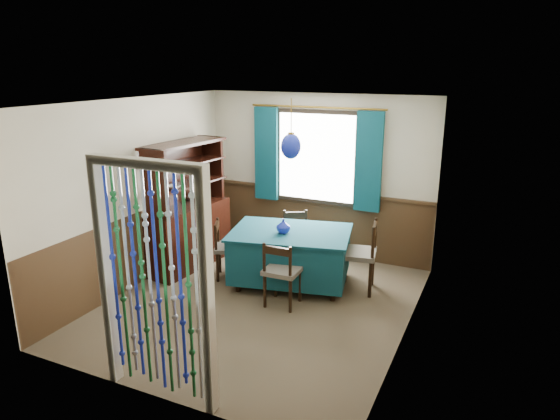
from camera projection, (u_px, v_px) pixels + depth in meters
The scene contains 22 objects.
floor at pixel (259, 304), 6.27m from camera, with size 4.00×4.00×0.00m, color brown.
ceiling at pixel (256, 102), 5.57m from camera, with size 4.00×4.00×0.00m, color silver.
wall_back at pixel (317, 176), 7.66m from camera, with size 3.60×3.60×0.00m, color beige.
wall_front at pixel (148, 269), 4.17m from camera, with size 3.60×3.60×0.00m, color beige.
wall_left at pixel (138, 193), 6.64m from camera, with size 4.00×4.00×0.00m, color beige.
wall_right at pixel (411, 229), 5.19m from camera, with size 4.00×4.00×0.00m, color beige.
wainscot_back at pixel (316, 223), 7.86m from camera, with size 3.60×3.60×0.00m, color #422C19.
wainscot_front at pixel (155, 347), 4.40m from camera, with size 3.60×3.60×0.00m, color #422C19.
wainscot_left at pixel (143, 246), 6.85m from camera, with size 4.00×4.00×0.00m, color #422C19.
wainscot_right at pixel (405, 295), 5.41m from camera, with size 4.00×4.00×0.00m, color #422C19.
window at pixel (317, 157), 7.53m from camera, with size 1.32×0.12×1.42m, color black.
doorway at pixel (154, 288), 4.28m from camera, with size 1.16×0.12×2.18m, color silver, non-canonical shape.
dining_table at pixel (290, 254), 6.74m from camera, with size 1.77×1.40×0.76m.
chair_near at pixel (282, 272), 6.13m from camera, with size 0.43×0.41×0.85m.
chair_far at pixel (296, 237), 7.39m from camera, with size 0.54×0.53×0.82m.
chair_left at pixel (227, 248), 6.97m from camera, with size 0.53×0.54×0.82m.
chair_right at pixel (361, 254), 6.54m from camera, with size 0.53×0.55×0.96m.
sideboard at pixel (187, 225), 7.32m from camera, with size 0.63×1.46×1.86m.
pendant_lamp at pixel (291, 146), 6.33m from camera, with size 0.26×0.26×0.76m.
vase_table at pixel (283, 227), 6.57m from camera, with size 0.17×0.17×0.18m, color navy.
bowl_shelf at pixel (173, 187), 6.80m from camera, with size 0.20×0.20×0.05m, color beige.
vase_sideboard at pixel (203, 193), 7.50m from camera, with size 0.20×0.20×0.21m, color beige.
Camera 1 is at (2.63, -5.04, 2.90)m, focal length 32.00 mm.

